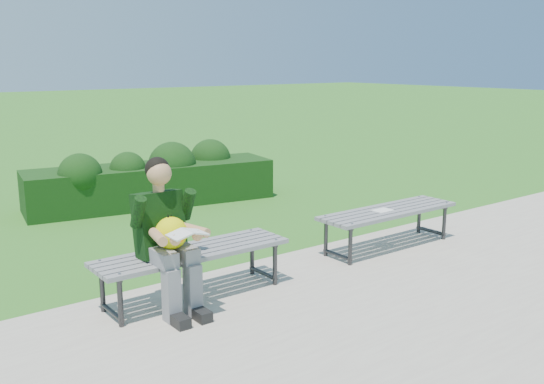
# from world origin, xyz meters

# --- Properties ---
(ground) EXTENTS (80.00, 80.00, 0.00)m
(ground) POSITION_xyz_m (0.00, 0.00, 0.00)
(ground) COLOR #1D6819
(ground) RESTS_ON ground
(walkway) EXTENTS (30.00, 3.50, 0.02)m
(walkway) POSITION_xyz_m (0.00, -1.75, 0.01)
(walkway) COLOR #B3A597
(walkway) RESTS_ON ground
(hedge) EXTENTS (3.75, 1.49, 0.93)m
(hedge) POSITION_xyz_m (0.33, 3.15, 0.39)
(hedge) COLOR #16360D
(hedge) RESTS_ON ground
(bench_left) EXTENTS (1.80, 0.50, 0.46)m
(bench_left) POSITION_xyz_m (-1.09, -0.51, 0.42)
(bench_left) COLOR slate
(bench_left) RESTS_ON walkway
(bench_right) EXTENTS (1.80, 0.50, 0.46)m
(bench_right) POSITION_xyz_m (1.45, -0.53, 0.42)
(bench_right) COLOR slate
(bench_right) RESTS_ON walkway
(seated_boy) EXTENTS (0.56, 0.76, 1.31)m
(seated_boy) POSITION_xyz_m (-1.39, -0.61, 0.71)
(seated_boy) COLOR slate
(seated_boy) RESTS_ON walkway
(paper_sheet) EXTENTS (0.22, 0.16, 0.01)m
(paper_sheet) POSITION_xyz_m (1.35, -0.53, 0.47)
(paper_sheet) COLOR white
(paper_sheet) RESTS_ON bench_right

